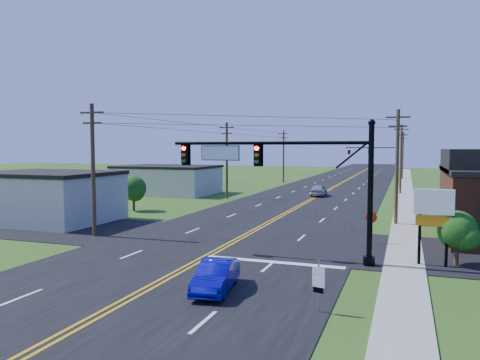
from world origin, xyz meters
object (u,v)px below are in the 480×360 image
at_px(signal_mast_far, 374,155).
at_px(route_sign, 318,282).
at_px(stop_sign, 371,221).
at_px(blue_car, 216,277).
at_px(signal_mast_main, 285,172).

distance_m(signal_mast_far, route_sign, 79.78).
bearing_deg(signal_mast_far, route_sign, -87.76).
bearing_deg(stop_sign, blue_car, -125.21).
bearing_deg(signal_mast_far, signal_mast_main, -90.08).
relative_size(signal_mast_main, route_sign, 5.74).
distance_m(blue_car, stop_sign, 13.34).
height_order(signal_mast_main, blue_car, signal_mast_main).
bearing_deg(route_sign, signal_mast_far, 107.75).
bearing_deg(signal_mast_main, stop_sign, 53.33).
distance_m(signal_mast_far, blue_car, 78.66).
relative_size(signal_mast_far, blue_car, 2.87).
height_order(signal_mast_main, route_sign, signal_mast_main).
relative_size(route_sign, stop_sign, 0.95).
bearing_deg(blue_car, signal_mast_far, 80.42).
xyz_separation_m(signal_mast_main, stop_sign, (4.16, 5.59, -3.26)).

